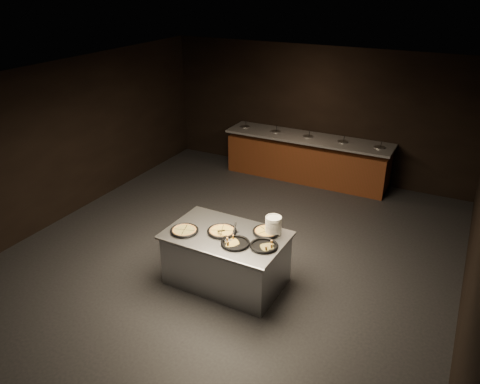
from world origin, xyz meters
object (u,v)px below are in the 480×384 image
Objects in this scene: serving_counter at (226,259)px; pan_veggie_whole at (184,230)px; plate_stack at (273,225)px; pan_cheese_whole at (222,231)px.

serving_counter is 4.23× the size of pan_veggie_whole.
plate_stack is 0.64× the size of pan_veggie_whole.
serving_counter is 4.04× the size of pan_cheese_whole.
pan_veggie_whole is (-1.18, -0.55, -0.11)m from plate_stack.
plate_stack is 1.31m from pan_veggie_whole.
pan_veggie_whole is at bearing -158.13° from serving_counter.
pan_cheese_whole reaches higher than serving_counter.
serving_counter is 6.64× the size of plate_stack.
plate_stack is at bearing 24.44° from pan_cheese_whole.
pan_cheese_whole is at bearing 25.53° from pan_veggie_whole.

